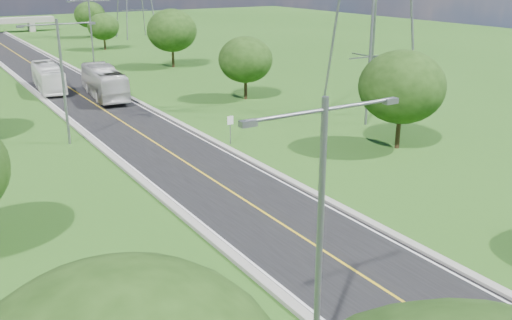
# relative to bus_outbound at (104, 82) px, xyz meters

# --- Properties ---
(ground) EXTENTS (260.00, 260.00, 0.00)m
(ground) POSITION_rel_bus_outbound_xyz_m (-2.00, -0.73, -1.75)
(ground) COLOR #265116
(ground) RESTS_ON ground
(road) EXTENTS (8.00, 150.00, 0.06)m
(road) POSITION_rel_bus_outbound_xyz_m (-2.00, 5.27, -1.72)
(road) COLOR black
(road) RESTS_ON ground
(curb_left) EXTENTS (0.50, 150.00, 0.22)m
(curb_left) POSITION_rel_bus_outbound_xyz_m (-6.25, 5.27, -1.64)
(curb_left) COLOR gray
(curb_left) RESTS_ON ground
(curb_right) EXTENTS (0.50, 150.00, 0.22)m
(curb_right) POSITION_rel_bus_outbound_xyz_m (2.25, 5.27, -1.64)
(curb_right) COLOR gray
(curb_right) RESTS_ON ground
(speed_limit_sign) EXTENTS (0.55, 0.09, 2.40)m
(speed_limit_sign) POSITION_rel_bus_outbound_xyz_m (3.20, -22.74, -0.15)
(speed_limit_sign) COLOR slate
(speed_limit_sign) RESTS_ON ground
(streetlight_near_left) EXTENTS (5.90, 0.25, 10.00)m
(streetlight_near_left) POSITION_rel_bus_outbound_xyz_m (-8.00, -48.73, 4.20)
(streetlight_near_left) COLOR slate
(streetlight_near_left) RESTS_ON ground
(streetlight_mid_left) EXTENTS (5.90, 0.25, 10.00)m
(streetlight_mid_left) POSITION_rel_bus_outbound_xyz_m (-8.00, -15.73, 4.20)
(streetlight_mid_left) COLOR slate
(streetlight_mid_left) RESTS_ON ground
(streetlight_far_right) EXTENTS (5.90, 0.25, 10.00)m
(streetlight_far_right) POSITION_rel_bus_outbound_xyz_m (4.00, 17.27, 4.20)
(streetlight_far_right) COLOR slate
(streetlight_far_right) RESTS_ON ground
(tree_rb) EXTENTS (6.72, 6.72, 7.82)m
(tree_rb) POSITION_rel_bus_outbound_xyz_m (14.00, -30.73, 3.21)
(tree_rb) COLOR black
(tree_rb) RESTS_ON ground
(tree_rc) EXTENTS (5.88, 5.88, 6.84)m
(tree_rc) POSITION_rel_bus_outbound_xyz_m (13.00, -8.73, 2.59)
(tree_rc) COLOR black
(tree_rc) RESTS_ON ground
(tree_rd) EXTENTS (7.14, 7.14, 8.30)m
(tree_rd) POSITION_rel_bus_outbound_xyz_m (15.00, 15.27, 3.52)
(tree_rd) COLOR black
(tree_rd) RESTS_ON ground
(tree_re) EXTENTS (5.46, 5.46, 6.35)m
(tree_re) POSITION_rel_bus_outbound_xyz_m (12.50, 39.27, 2.28)
(tree_re) COLOR black
(tree_re) RESTS_ON ground
(tree_rf) EXTENTS (6.30, 6.30, 7.33)m
(tree_rf) POSITION_rel_bus_outbound_xyz_m (16.00, 59.27, 2.90)
(tree_rf) COLOR black
(tree_rf) RESTS_ON ground
(bus_outbound) EXTENTS (4.06, 12.35, 3.38)m
(bus_outbound) POSITION_rel_bus_outbound_xyz_m (0.00, 0.00, 0.00)
(bus_outbound) COLOR silver
(bus_outbound) RESTS_ON road
(bus_inbound) EXTENTS (3.59, 11.14, 3.05)m
(bus_inbound) POSITION_rel_bus_outbound_xyz_m (-4.34, 7.41, -0.16)
(bus_inbound) COLOR white
(bus_inbound) RESTS_ON road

